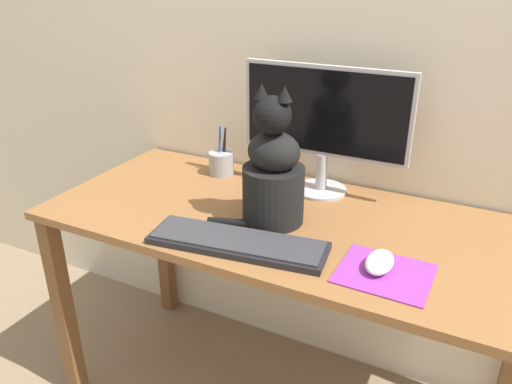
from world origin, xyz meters
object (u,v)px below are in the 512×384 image
object	(u,v)px
monitor	(324,121)
pen_cup	(221,163)
computer_mouse_right	(380,262)
keyboard	(237,242)
cat	(273,173)

from	to	relation	value
monitor	pen_cup	size ratio (longest dim) A/B	3.11
monitor	computer_mouse_right	world-z (taller)	monitor
computer_mouse_right	pen_cup	bearing A→B (deg)	151.13
keyboard	computer_mouse_right	xyz separation A→B (m)	(0.36, 0.06, 0.01)
monitor	cat	distance (m)	0.28
keyboard	pen_cup	distance (m)	0.51
keyboard	computer_mouse_right	distance (m)	0.37
computer_mouse_right	cat	world-z (taller)	cat
monitor	pen_cup	xyz separation A→B (m)	(-0.37, -0.02, -0.20)
keyboard	cat	size ratio (longest dim) A/B	1.22
monitor	pen_cup	bearing A→B (deg)	-177.64
cat	pen_cup	bearing A→B (deg)	143.44
monitor	computer_mouse_right	size ratio (longest dim) A/B	4.66
monitor	keyboard	size ratio (longest dim) A/B	1.09
pen_cup	cat	bearing A→B (deg)	-38.09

